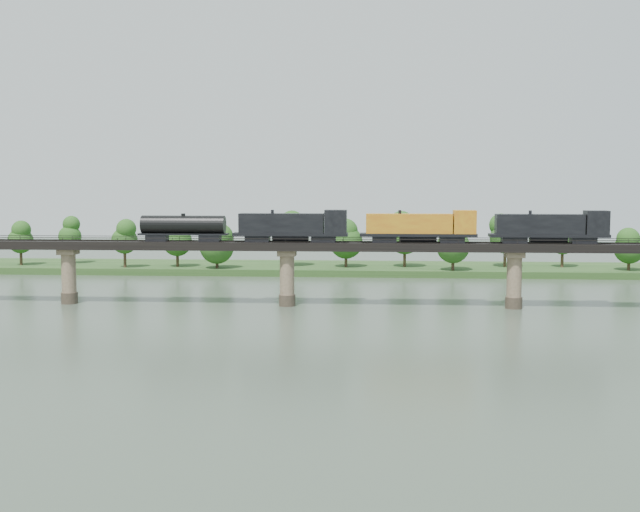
{
  "coord_description": "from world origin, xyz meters",
  "views": [
    {
      "loc": [
        16.06,
        -111.21,
        22.23
      ],
      "look_at": [
        5.91,
        30.0,
        9.0
      ],
      "focal_mm": 45.0,
      "sensor_mm": 36.0,
      "label": 1
    }
  ],
  "objects": [
    {
      "name": "ground",
      "position": [
        0.0,
        0.0,
        0.0
      ],
      "size": [
        400.0,
        400.0,
        0.0
      ],
      "primitive_type": "plane",
      "color": "#344234",
      "rests_on": "ground"
    },
    {
      "name": "far_treeline",
      "position": [
        -8.21,
        80.52,
        8.83
      ],
      "size": [
        289.06,
        17.54,
        13.6
      ],
      "color": "#382619",
      "rests_on": "far_bank"
    },
    {
      "name": "bridge_superstructure",
      "position": [
        0.0,
        30.0,
        11.79
      ],
      "size": [
        220.0,
        4.9,
        0.75
      ],
      "color": "black",
      "rests_on": "bridge"
    },
    {
      "name": "freight_train",
      "position": [
        15.85,
        30.0,
        14.22
      ],
      "size": [
        82.61,
        3.22,
        5.69
      ],
      "color": "black",
      "rests_on": "bridge"
    },
    {
      "name": "far_bank",
      "position": [
        0.0,
        85.0,
        0.8
      ],
      "size": [
        300.0,
        24.0,
        1.6
      ],
      "primitive_type": "cube",
      "color": "#25451B",
      "rests_on": "ground"
    },
    {
      "name": "bridge",
      "position": [
        0.0,
        30.0,
        5.46
      ],
      "size": [
        236.0,
        30.0,
        11.5
      ],
      "color": "#473A2D",
      "rests_on": "ground"
    }
  ]
}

